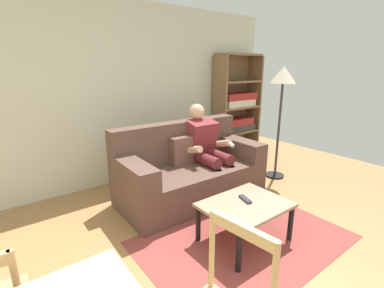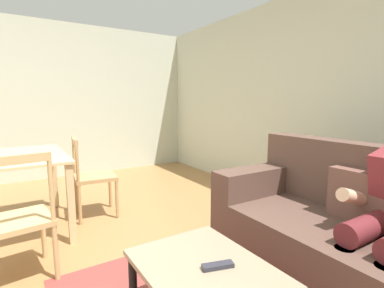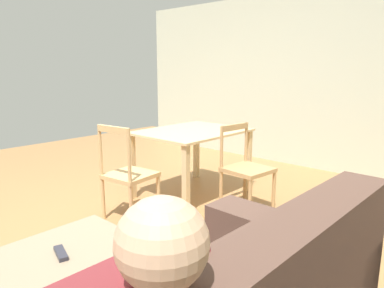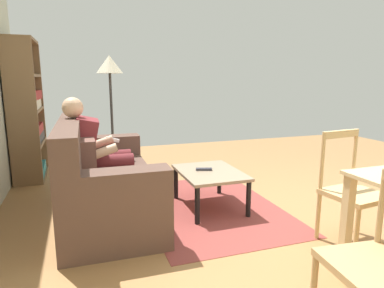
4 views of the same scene
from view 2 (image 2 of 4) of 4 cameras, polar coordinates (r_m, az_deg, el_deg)
The scene contains 8 objects.
wall_back at distance 3.62m, azimuth 24.50°, elevation 7.70°, with size 6.59×0.12×2.54m, color beige.
wall_side at distance 5.28m, azimuth -31.41°, elevation 7.22°, with size 0.12×5.80×2.54m, color beige.
couch at distance 2.37m, azimuth 28.23°, elevation -15.48°, with size 1.87×0.91×0.96m.
coffee_table at distance 1.70m, azimuth 2.58°, elevation -24.55°, with size 0.81×0.62×0.40m.
tv_remote at distance 1.66m, azimuth 5.12°, elevation -22.82°, with size 0.05×0.17×0.02m, color #2D2D38.
dining_table at distance 3.26m, azimuth -31.87°, elevation -4.02°, with size 1.19×0.92×0.76m.
dining_chair_near_wall at distance 3.38m, azimuth -19.07°, elevation -6.16°, with size 0.46×0.46×0.88m.
dining_chair_facing_couch at distance 2.42m, azimuth -31.05°, elevation -12.81°, with size 0.47×0.47×0.93m.
Camera 2 is at (1.98, -0.13, 1.27)m, focal length 27.02 mm.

